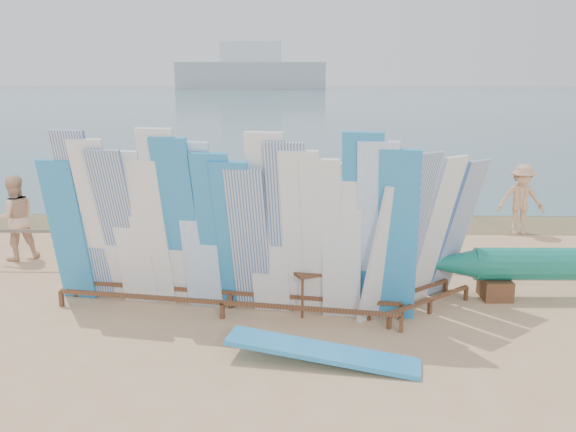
{
  "coord_description": "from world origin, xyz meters",
  "views": [
    {
      "loc": [
        2.84,
        -9.03,
        3.9
      ],
      "look_at": [
        2.62,
        2.61,
        1.23
      ],
      "focal_mm": 38.0,
      "sensor_mm": 36.0,
      "label": 1
    }
  ],
  "objects_px": {
    "vendor_table": "(317,287)",
    "beachgoer_1": "(98,197)",
    "stroller": "(282,238)",
    "beachgoer_extra_0": "(521,199)",
    "beachgoer_3": "(153,206)",
    "side_surfboard_rack": "(423,239)",
    "beachgoer_6": "(250,210)",
    "main_surfboard_rack": "(225,232)",
    "beachgoer_11": "(73,197)",
    "flat_board_d": "(322,363)",
    "beachgoer_2": "(15,218)",
    "beach_chair_left": "(196,247)",
    "beachgoer_10": "(422,214)",
    "beachgoer_5": "(254,197)",
    "beach_chair_right": "(179,244)"
  },
  "relations": [
    {
      "from": "main_surfboard_rack",
      "to": "vendor_table",
      "type": "bearing_deg",
      "value": 16.4
    },
    {
      "from": "stroller",
      "to": "beachgoer_extra_0",
      "type": "height_order",
      "value": "beachgoer_extra_0"
    },
    {
      "from": "side_surfboard_rack",
      "to": "beach_chair_right",
      "type": "height_order",
      "value": "side_surfboard_rack"
    },
    {
      "from": "flat_board_d",
      "to": "beach_chair_left",
      "type": "height_order",
      "value": "beach_chair_left"
    },
    {
      "from": "flat_board_d",
      "to": "main_surfboard_rack",
      "type": "bearing_deg",
      "value": 51.7
    },
    {
      "from": "flat_board_d",
      "to": "beachgoer_5",
      "type": "distance_m",
      "value": 7.85
    },
    {
      "from": "vendor_table",
      "to": "beachgoer_1",
      "type": "height_order",
      "value": "beachgoer_1"
    },
    {
      "from": "beachgoer_6",
      "to": "beachgoer_10",
      "type": "bearing_deg",
      "value": 161.06
    },
    {
      "from": "side_surfboard_rack",
      "to": "main_surfboard_rack",
      "type": "bearing_deg",
      "value": 144.1
    },
    {
      "from": "beach_chair_right",
      "to": "beachgoer_10",
      "type": "relative_size",
      "value": 0.61
    },
    {
      "from": "beachgoer_2",
      "to": "beach_chair_left",
      "type": "bearing_deg",
      "value": 146.83
    },
    {
      "from": "beachgoer_2",
      "to": "beachgoer_10",
      "type": "bearing_deg",
      "value": 153.24
    },
    {
      "from": "side_surfboard_rack",
      "to": "beachgoer_6",
      "type": "bearing_deg",
      "value": 92.22
    },
    {
      "from": "side_surfboard_rack",
      "to": "beachgoer_extra_0",
      "type": "bearing_deg",
      "value": 16.5
    },
    {
      "from": "beachgoer_5",
      "to": "beach_chair_left",
      "type": "bearing_deg",
      "value": 157.74
    },
    {
      "from": "beachgoer_extra_0",
      "to": "beachgoer_3",
      "type": "xyz_separation_m",
      "value": [
        -9.19,
        -0.47,
        -0.1
      ]
    },
    {
      "from": "beachgoer_11",
      "to": "beachgoer_2",
      "type": "distance_m",
      "value": 2.63
    },
    {
      "from": "beachgoer_3",
      "to": "beachgoer_11",
      "type": "bearing_deg",
      "value": 68.33
    },
    {
      "from": "beachgoer_10",
      "to": "side_surfboard_rack",
      "type": "bearing_deg",
      "value": 44.76
    },
    {
      "from": "beachgoer_11",
      "to": "beachgoer_1",
      "type": "bearing_deg",
      "value": -122.88
    },
    {
      "from": "beachgoer_extra_0",
      "to": "beachgoer_3",
      "type": "relative_size",
      "value": 1.13
    },
    {
      "from": "beachgoer_6",
      "to": "beachgoer_1",
      "type": "bearing_deg",
      "value": -47.6
    },
    {
      "from": "beachgoer_5",
      "to": "beachgoer_10",
      "type": "bearing_deg",
      "value": -112.48
    },
    {
      "from": "vendor_table",
      "to": "flat_board_d",
      "type": "distance_m",
      "value": 2.02
    },
    {
      "from": "side_surfboard_rack",
      "to": "beachgoer_6",
      "type": "xyz_separation_m",
      "value": [
        -3.2,
        3.56,
        -0.31
      ]
    },
    {
      "from": "vendor_table",
      "to": "beachgoer_1",
      "type": "xyz_separation_m",
      "value": [
        -5.41,
        5.21,
        0.53
      ]
    },
    {
      "from": "flat_board_d",
      "to": "beach_chair_left",
      "type": "bearing_deg",
      "value": 38.94
    },
    {
      "from": "flat_board_d",
      "to": "stroller",
      "type": "distance_m",
      "value": 5.33
    },
    {
      "from": "beachgoer_extra_0",
      "to": "beachgoer_3",
      "type": "height_order",
      "value": "beachgoer_extra_0"
    },
    {
      "from": "flat_board_d",
      "to": "beach_chair_right",
      "type": "xyz_separation_m",
      "value": [
        -3.0,
        5.1,
        0.27
      ]
    },
    {
      "from": "beachgoer_10",
      "to": "main_surfboard_rack",
      "type": "bearing_deg",
      "value": 11.96
    },
    {
      "from": "beachgoer_2",
      "to": "beach_chair_right",
      "type": "bearing_deg",
      "value": 149.91
    },
    {
      "from": "vendor_table",
      "to": "flat_board_d",
      "type": "relative_size",
      "value": 0.45
    },
    {
      "from": "beach_chair_left",
      "to": "beachgoer_extra_0",
      "type": "height_order",
      "value": "beachgoer_extra_0"
    },
    {
      "from": "beachgoer_3",
      "to": "beachgoer_1",
      "type": "bearing_deg",
      "value": 69.64
    },
    {
      "from": "vendor_table",
      "to": "beachgoer_3",
      "type": "xyz_separation_m",
      "value": [
        -3.92,
        4.81,
        0.38
      ]
    },
    {
      "from": "beachgoer_2",
      "to": "beachgoer_3",
      "type": "relative_size",
      "value": 1.18
    },
    {
      "from": "main_surfboard_rack",
      "to": "beachgoer_3",
      "type": "xyz_separation_m",
      "value": [
        -2.41,
        4.98,
        -0.62
      ]
    },
    {
      "from": "side_surfboard_rack",
      "to": "beachgoer_11",
      "type": "relative_size",
      "value": 1.61
    },
    {
      "from": "main_surfboard_rack",
      "to": "beachgoer_extra_0",
      "type": "bearing_deg",
      "value": 48.67
    },
    {
      "from": "beachgoer_11",
      "to": "beachgoer_2",
      "type": "bearing_deg",
      "value": 159.3
    },
    {
      "from": "flat_board_d",
      "to": "beach_chair_left",
      "type": "relative_size",
      "value": 2.97
    },
    {
      "from": "beachgoer_extra_0",
      "to": "beachgoer_10",
      "type": "distance_m",
      "value": 2.98
    },
    {
      "from": "beach_chair_left",
      "to": "main_surfboard_rack",
      "type": "bearing_deg",
      "value": -48.69
    },
    {
      "from": "beachgoer_11",
      "to": "beachgoer_1",
      "type": "distance_m",
      "value": 0.76
    },
    {
      "from": "beachgoer_1",
      "to": "beachgoer_6",
      "type": "bearing_deg",
      "value": -79.38
    },
    {
      "from": "beachgoer_11",
      "to": "beachgoer_3",
      "type": "height_order",
      "value": "beachgoer_11"
    },
    {
      "from": "beachgoer_2",
      "to": "beachgoer_5",
      "type": "height_order",
      "value": "beachgoer_2"
    },
    {
      "from": "vendor_table",
      "to": "beachgoer_5",
      "type": "relative_size",
      "value": 0.73
    },
    {
      "from": "beachgoer_11",
      "to": "side_surfboard_rack",
      "type": "bearing_deg",
      "value": -138.28
    }
  ]
}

